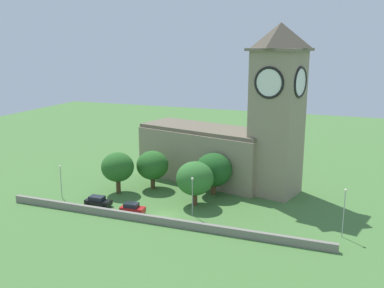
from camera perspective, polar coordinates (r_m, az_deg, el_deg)
The scene contains 12 objects.
ground_plane at distance 84.99m, azimuth 0.52°, elevation -5.83°, with size 200.00×200.00×0.00m, color #477538.
church at distance 85.30m, azimuth 5.24°, elevation 0.89°, with size 34.96×17.80×31.17m.
quay_barrier at distance 69.10m, azimuth -4.79°, elevation -9.93°, with size 54.61×0.70×1.24m, color gray.
car_black at distance 77.46m, azimuth -12.28°, elevation -7.36°, with size 4.62×2.25×1.79m.
car_red at distance 73.10m, azimuth -7.86°, elevation -8.40°, with size 4.13×2.34×1.90m.
streetlamp_west_end at distance 82.00m, azimuth -16.91°, elevation -4.04°, with size 0.44×0.44×6.21m.
streetlamp_west_mid at distance 70.72m, azimuth 0.04°, elevation -6.05°, with size 0.44×0.44×6.52m.
streetlamp_central at distance 66.59m, azimuth 19.41°, elevation -7.61°, with size 0.44×0.44×7.41m.
tree_riverside_east at distance 80.25m, azimuth 2.86°, elevation -3.41°, with size 6.87×6.87×7.92m.
tree_by_tower at distance 82.14m, azimuth -9.76°, elevation -3.02°, with size 6.10×6.10×7.82m.
tree_churchyard at distance 74.92m, azimuth 0.37°, elevation -4.57°, with size 6.51×6.51×7.81m.
tree_riverside_west at distance 83.86m, azimuth -5.23°, elevation -2.81°, with size 6.16×6.16×7.47m.
Camera 1 is at (27.72, -60.42, 27.69)m, focal length 40.53 mm.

